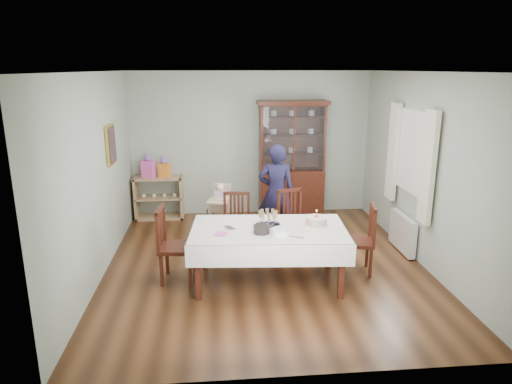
{
  "coord_description": "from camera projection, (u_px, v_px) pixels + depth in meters",
  "views": [
    {
      "loc": [
        -0.69,
        -6.06,
        2.75
      ],
      "look_at": [
        -0.11,
        0.2,
        1.03
      ],
      "focal_mm": 32.0,
      "sensor_mm": 36.0,
      "label": 1
    }
  ],
  "objects": [
    {
      "name": "curtain_left",
      "position": [
        428.0,
        168.0,
        6.11
      ],
      "size": [
        0.07,
        0.3,
        1.55
      ],
      "primitive_type": "cube",
      "color": "silver",
      "rests_on": "room_shell"
    },
    {
      "name": "high_chair",
      "position": [
        221.0,
        217.0,
        7.5
      ],
      "size": [
        0.53,
        0.53,
        0.95
      ],
      "rotation": [
        0.0,
        0.0,
        -0.32
      ],
      "color": "black",
      "rests_on": "floor"
    },
    {
      "name": "chair_far_left",
      "position": [
        236.0,
        237.0,
        6.89
      ],
      "size": [
        0.46,
        0.46,
        0.93
      ],
      "rotation": [
        0.0,
        0.0,
        -0.11
      ],
      "color": "#441D11",
      "rests_on": "floor"
    },
    {
      "name": "chair_far_right",
      "position": [
        294.0,
        234.0,
        6.98
      ],
      "size": [
        0.54,
        0.54,
        0.96
      ],
      "rotation": [
        0.0,
        0.0,
        0.3
      ],
      "color": "#441D11",
      "rests_on": "floor"
    },
    {
      "name": "birthday_cake",
      "position": [
        316.0,
        221.0,
        5.93
      ],
      "size": [
        0.31,
        0.31,
        0.22
      ],
      "color": "white",
      "rests_on": "dining_table"
    },
    {
      "name": "plate_stack_white",
      "position": [
        280.0,
        232.0,
        5.56
      ],
      "size": [
        0.23,
        0.23,
        0.09
      ],
      "primitive_type": "cylinder",
      "rotation": [
        0.0,
        0.0,
        -0.07
      ],
      "color": "white",
      "rests_on": "dining_table"
    },
    {
      "name": "curtain_right",
      "position": [
        393.0,
        152.0,
        7.3
      ],
      "size": [
        0.07,
        0.3,
        1.55
      ],
      "primitive_type": "cube",
      "color": "silver",
      "rests_on": "room_shell"
    },
    {
      "name": "floor",
      "position": [
        265.0,
        264.0,
        6.61
      ],
      "size": [
        5.0,
        5.0,
        0.0
      ],
      "primitive_type": "plane",
      "color": "#593319",
      "rests_on": "ground"
    },
    {
      "name": "plate_stack_dark",
      "position": [
        262.0,
        229.0,
        5.66
      ],
      "size": [
        0.27,
        0.27,
        0.1
      ],
      "primitive_type": "cylinder",
      "rotation": [
        0.0,
        0.0,
        0.39
      ],
      "color": "black",
      "rests_on": "dining_table"
    },
    {
      "name": "gift_bag_pink",
      "position": [
        148.0,
        167.0,
        8.35
      ],
      "size": [
        0.26,
        0.21,
        0.42
      ],
      "color": "#E554B2",
      "rests_on": "sideboard"
    },
    {
      "name": "gift_bag_orange",
      "position": [
        164.0,
        168.0,
        8.38
      ],
      "size": [
        0.23,
        0.19,
        0.36
      ],
      "color": "orange",
      "rests_on": "sideboard"
    },
    {
      "name": "chair_end_right",
      "position": [
        357.0,
        252.0,
        6.29
      ],
      "size": [
        0.51,
        0.51,
        0.97
      ],
      "rotation": [
        0.0,
        0.0,
        -1.76
      ],
      "color": "#441D11",
      "rests_on": "floor"
    },
    {
      "name": "cake_knife",
      "position": [
        294.0,
        237.0,
        5.54
      ],
      "size": [
        0.23,
        0.16,
        0.01
      ],
      "primitive_type": "cube",
      "rotation": [
        0.0,
        0.0,
        -0.58
      ],
      "color": "silver",
      "rests_on": "dining_table"
    },
    {
      "name": "picture_frame",
      "position": [
        111.0,
        145.0,
        6.74
      ],
      "size": [
        0.04,
        0.48,
        0.58
      ],
      "primitive_type": "cube",
      "color": "gold",
      "rests_on": "room_shell"
    },
    {
      "name": "chair_end_left",
      "position": [
        177.0,
        259.0,
        6.03
      ],
      "size": [
        0.5,
        0.5,
        1.01
      ],
      "rotation": [
        0.0,
        0.0,
        1.47
      ],
      "color": "#441D11",
      "rests_on": "floor"
    },
    {
      "name": "cutlery",
      "position": [
        226.0,
        228.0,
        5.84
      ],
      "size": [
        0.18,
        0.2,
        0.01
      ],
      "primitive_type": null,
      "rotation": [
        0.0,
        0.0,
        0.44
      ],
      "color": "silver",
      "rests_on": "dining_table"
    },
    {
      "name": "window",
      "position": [
        414.0,
        152.0,
        6.68
      ],
      "size": [
        0.04,
        1.02,
        1.22
      ],
      "primitive_type": "cube",
      "color": "white",
      "rests_on": "room_shell"
    },
    {
      "name": "room_shell",
      "position": [
        262.0,
        142.0,
        6.67
      ],
      "size": [
        5.0,
        5.0,
        5.0
      ],
      "color": "#9EAA99",
      "rests_on": "floor"
    },
    {
      "name": "napkin_stack",
      "position": [
        221.0,
        234.0,
        5.61
      ],
      "size": [
        0.18,
        0.18,
        0.02
      ],
      "primitive_type": "cube",
      "rotation": [
        0.0,
        0.0,
        -0.4
      ],
      "color": "#E554B2",
      "rests_on": "dining_table"
    },
    {
      "name": "china_cabinet",
      "position": [
        292.0,
        157.0,
        8.55
      ],
      "size": [
        1.3,
        0.48,
        2.18
      ],
      "color": "#441D11",
      "rests_on": "floor"
    },
    {
      "name": "radiator",
      "position": [
        402.0,
        233.0,
        7.01
      ],
      "size": [
        0.1,
        0.8,
        0.55
      ],
      "primitive_type": "cube",
      "color": "white",
      "rests_on": "floor"
    },
    {
      "name": "champagne_tray",
      "position": [
        268.0,
        221.0,
        5.93
      ],
      "size": [
        0.33,
        0.33,
        0.2
      ],
      "color": "silver",
      "rests_on": "dining_table"
    },
    {
      "name": "dining_table",
      "position": [
        268.0,
        255.0,
        5.94
      ],
      "size": [
        2.08,
        1.3,
        0.76
      ],
      "rotation": [
        0.0,
        0.0,
        -0.07
      ],
      "color": "#441D11",
      "rests_on": "floor"
    },
    {
      "name": "sideboard",
      "position": [
        159.0,
        198.0,
        8.54
      ],
      "size": [
        0.9,
        0.38,
        0.8
      ],
      "color": "tan",
      "rests_on": "floor"
    },
    {
      "name": "woman",
      "position": [
        276.0,
        193.0,
        7.36
      ],
      "size": [
        0.63,
        0.45,
        1.6
      ],
      "primitive_type": "imported",
      "rotation": [
        0.0,
        0.0,
        3.02
      ],
      "color": "black",
      "rests_on": "floor"
    }
  ]
}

